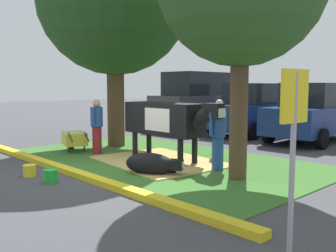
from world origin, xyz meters
TOP-DOWN VIEW (x-y plane):
  - ground_plane at (0.00, 0.00)m, footprint 80.00×80.00m
  - grass_island at (-0.33, 2.00)m, footprint 8.29×4.82m
  - curb_yellow at (-0.33, -0.56)m, footprint 9.49×0.24m
  - hay_bedding at (-0.10, 1.71)m, footprint 3.45×2.75m
  - cow_holstein at (-0.06, 1.91)m, footprint 3.14×0.72m
  - calf_lying at (0.78, 0.68)m, footprint 1.29×0.95m
  - person_handler at (-2.16, 1.20)m, footprint 0.34×0.46m
  - person_visitor_near at (0.44, 3.38)m, footprint 0.51×0.34m
  - person_visitor_far at (1.51, 2.03)m, footprint 0.34×0.53m
  - wheelbarrow at (-2.94, 0.92)m, footprint 1.60×0.95m
  - parking_sign at (4.90, -0.88)m, footprint 0.08×0.44m
  - bucket_yellow at (-0.87, -1.31)m, footprint 0.28×0.28m
  - bucket_green at (-0.09, -1.21)m, footprint 0.29×0.29m
  - suv_dark_grey at (-4.49, 8.06)m, footprint 2.24×4.66m
  - sedan_blue at (-1.71, 8.20)m, footprint 2.13×4.46m
  - sedan_silver at (0.85, 8.05)m, footprint 2.13×4.46m

SIDE VIEW (x-z plane):
  - ground_plane at x=0.00m, z-range 0.00..0.00m
  - grass_island at x=-0.33m, z-range 0.00..0.02m
  - hay_bedding at x=-0.10m, z-range 0.01..0.04m
  - curb_yellow at x=-0.33m, z-range 0.00..0.12m
  - bucket_yellow at x=-0.87m, z-range 0.01..0.26m
  - bucket_green at x=-0.09m, z-range 0.01..0.28m
  - calf_lying at x=0.78m, z-range 0.00..0.48m
  - wheelbarrow at x=-2.94m, z-range 0.07..0.70m
  - person_visitor_far at x=1.51m, z-range 0.05..1.58m
  - person_handler at x=-2.16m, z-range 0.05..1.59m
  - person_visitor_near at x=0.44m, z-range 0.05..1.61m
  - sedan_blue at x=-1.71m, z-range -0.03..1.99m
  - sedan_silver at x=0.85m, z-range -0.03..1.99m
  - cow_holstein at x=-0.06m, z-range 0.31..1.85m
  - suv_dark_grey at x=-4.49m, z-range 0.01..2.53m
  - parking_sign at x=4.90m, z-range 0.43..2.52m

